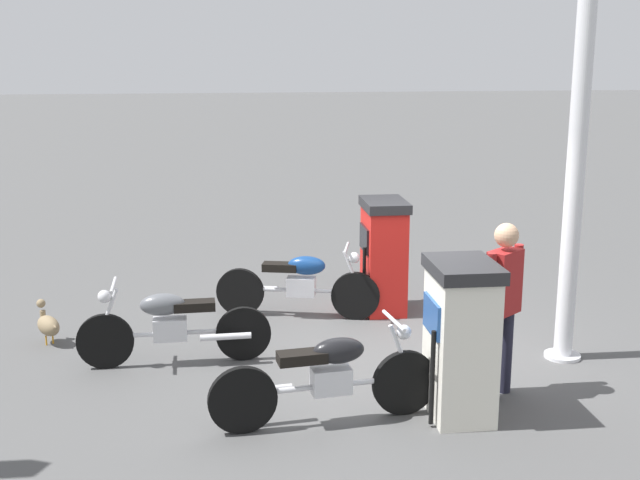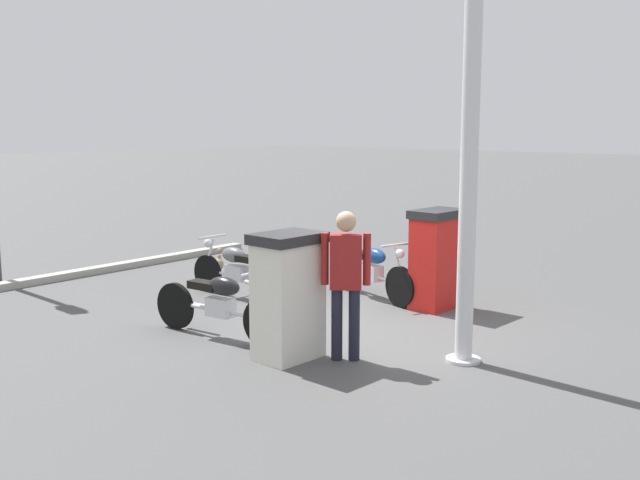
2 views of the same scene
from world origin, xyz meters
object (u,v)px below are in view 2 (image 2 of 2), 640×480
at_px(fuel_pump_far, 288,295).
at_px(motorcycle_near_pump, 371,270).
at_px(wandering_duck, 217,264).
at_px(attendant_person, 346,275).
at_px(motorcycle_far_pump, 219,303).
at_px(canopy_support_pole, 469,169).
at_px(motorcycle_extra, 238,269).
at_px(fuel_pump_near, 436,258).

bearing_deg(fuel_pump_far, motorcycle_near_pump, -70.06).
bearing_deg(wandering_duck, attendant_person, 155.58).
bearing_deg(motorcycle_far_pump, wandering_duck, -40.63).
bearing_deg(wandering_duck, motorcycle_far_pump, 139.37).
bearing_deg(canopy_support_pole, motorcycle_extra, -5.74).
relative_size(fuel_pump_near, fuel_pump_far, 0.99).
distance_m(fuel_pump_near, motorcycle_extra, 3.09).
bearing_deg(motorcycle_far_pump, canopy_support_pole, -156.62).
distance_m(motorcycle_near_pump, motorcycle_far_pump, 3.05).
xyz_separation_m(motorcycle_near_pump, motorcycle_extra, (1.57, 1.39, 0.01)).
distance_m(motorcycle_far_pump, motorcycle_extra, 2.21).
distance_m(fuel_pump_far, motorcycle_far_pump, 1.25).
bearing_deg(fuel_pump_far, motorcycle_extra, -31.98).
relative_size(fuel_pump_far, motorcycle_far_pump, 0.69).
xyz_separation_m(fuel_pump_near, wandering_duck, (4.12, 0.68, -0.51)).
bearing_deg(motorcycle_far_pump, motorcycle_extra, -48.57).
xyz_separation_m(attendant_person, wandering_duck, (4.67, -2.12, -0.76)).
relative_size(fuel_pump_far, wandering_duck, 2.92).
distance_m(motorcycle_far_pump, wandering_duck, 3.84).
distance_m(motorcycle_extra, canopy_support_pole, 4.66).
bearing_deg(attendant_person, wandering_duck, -24.42).
distance_m(motorcycle_far_pump, canopy_support_pole, 3.55).
height_order(motorcycle_near_pump, wandering_duck, motorcycle_near_pump).
height_order(wandering_duck, canopy_support_pole, canopy_support_pole).
bearing_deg(motorcycle_extra, motorcycle_far_pump, 131.43).
relative_size(motorcycle_near_pump, attendant_person, 1.18).
bearing_deg(attendant_person, canopy_support_pole, -141.36).
bearing_deg(motorcycle_near_pump, attendant_person, 121.81).
xyz_separation_m(fuel_pump_far, motorcycle_near_pump, (1.11, -3.07, -0.30)).
distance_m(motorcycle_near_pump, wandering_duck, 3.07).
bearing_deg(motorcycle_extra, wandering_duck, -30.12).
distance_m(fuel_pump_far, attendant_person, 0.72).
bearing_deg(wandering_duck, canopy_support_pole, 167.52).
xyz_separation_m(motorcycle_near_pump, motorcycle_far_pump, (0.11, 3.05, 0.01)).
xyz_separation_m(motorcycle_near_pump, canopy_support_pole, (-2.72, 1.83, 1.76)).
bearing_deg(fuel_pump_near, motorcycle_extra, 29.50).
relative_size(attendant_person, canopy_support_pole, 0.38).
xyz_separation_m(fuel_pump_near, fuel_pump_far, (0.00, 3.19, 0.00)).
bearing_deg(attendant_person, motorcycle_near_pump, -58.19).
relative_size(motorcycle_extra, wandering_duck, 4.10).
distance_m(motorcycle_near_pump, canopy_support_pole, 3.72).
distance_m(fuel_pump_near, fuel_pump_far, 3.19).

